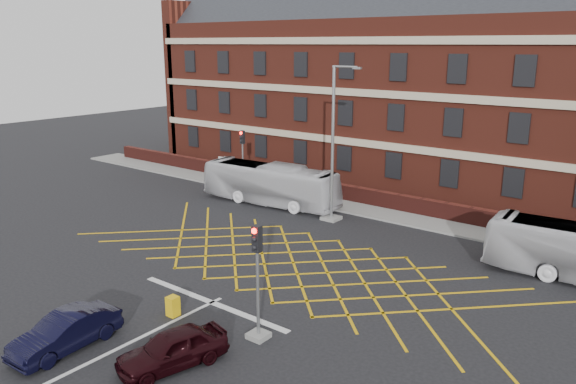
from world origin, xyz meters
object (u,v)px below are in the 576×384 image
Objects in this scene: car_maroon at (172,349)px; street_lamp at (333,169)px; traffic_light_near at (258,293)px; bus_left at (270,184)px; utility_cabinet at (173,306)px; traffic_light_far at (243,165)px; direction_signs at (224,167)px; car_navy at (66,332)px.

street_lamp reaches higher than car_maroon.
car_maroon is at bearing -108.47° from traffic_light_near.
bus_left is 2.27× the size of traffic_light_near.
bus_left is 12.22× the size of utility_cabinet.
traffic_light_near is 14.59m from street_lamp.
bus_left is 2.27× the size of traffic_light_far.
traffic_light_far is at bearing 133.81° from traffic_light_near.
street_lamp is at bearing -13.85° from traffic_light_far.
direction_signs reaches higher than car_maroon.
utility_cabinet is at bearing -51.31° from direction_signs.
direction_signs reaches higher than car_navy.
car_navy is at bearing -104.58° from utility_cabinet.
traffic_light_near is 1.94× the size of direction_signs.
utility_cabinet is at bearing 154.83° from car_maroon.
car_navy is (6.11, -18.44, -0.71)m from bus_left.
car_maroon is 0.41× the size of street_lamp.
bus_left is 1.07× the size of street_lamp.
direction_signs is at bearing 128.69° from utility_cabinet.
street_lamp is at bearing 121.48° from car_maroon.
street_lamp reaches higher than car_navy.
car_navy is 0.91× the size of traffic_light_far.
traffic_light_far is (-15.02, 15.66, 0.00)m from traffic_light_near.
direction_signs is at bearing 137.21° from traffic_light_near.
street_lamp reaches higher than bus_left.
car_maroon is 24.49m from direction_signs.
traffic_light_near is 1.00× the size of traffic_light_far.
street_lamp is (-0.91, 18.02, 2.51)m from car_navy.
traffic_light_far is 9.71m from street_lamp.
utility_cabinet is at bearing -168.92° from traffic_light_near.
utility_cabinet is (11.26, -16.40, -1.37)m from traffic_light_far.
car_navy is 1.06× the size of car_maroon.
traffic_light_far is at bearing 61.48° from bus_left.
traffic_light_near reaches higher than bus_left.
utility_cabinet is at bearing 71.66° from car_navy.
car_maroon is at bearing -74.19° from street_lamp.
street_lamp is (5.20, -0.42, 1.80)m from bus_left.
traffic_light_near is 22.96m from direction_signs.
street_lamp reaches higher than utility_cabinet.
street_lamp is (-5.70, 13.36, 1.39)m from traffic_light_near.
bus_left reaches higher than utility_cabinet.
traffic_light_near reaches higher than utility_cabinet.
car_maroon is 3.62m from utility_cabinet.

